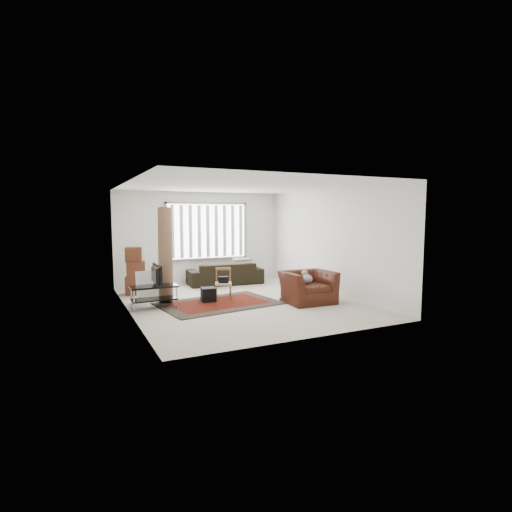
{
  "coord_description": "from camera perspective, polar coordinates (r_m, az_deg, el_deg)",
  "views": [
    {
      "loc": [
        -3.65,
        -8.44,
        2.06
      ],
      "look_at": [
        0.49,
        0.2,
        1.05
      ],
      "focal_mm": 28.0,
      "sensor_mm": 36.0,
      "label": 1
    }
  ],
  "objects": [
    {
      "name": "armchair",
      "position": [
        9.38,
        7.44,
        -4.08
      ],
      "size": [
        1.16,
        1.02,
        0.84
      ],
      "rotation": [
        0.0,
        0.0,
        -0.03
      ],
      "color": "#3D170C",
      "rests_on": "ground"
    },
    {
      "name": "subwoofer",
      "position": [
        9.45,
        -6.84,
        -5.47
      ],
      "size": [
        0.37,
        0.37,
        0.32
      ],
      "primitive_type": "cube",
      "rotation": [
        0.0,
        0.0,
        -0.14
      ],
      "color": "black",
      "rests_on": "persian_rug"
    },
    {
      "name": "moving_boxes",
      "position": [
        10.69,
        -16.88,
        -2.28
      ],
      "size": [
        0.57,
        0.54,
        1.21
      ],
      "color": "#562D1B",
      "rests_on": "ground"
    },
    {
      "name": "tv",
      "position": [
        8.97,
        -14.43,
        -2.65
      ],
      "size": [
        0.11,
        0.81,
        0.47
      ],
      "primitive_type": "imported",
      "rotation": [
        0.0,
        0.0,
        1.57
      ],
      "color": "black",
      "rests_on": "tv_stand"
    },
    {
      "name": "sofa",
      "position": [
        11.78,
        -4.44,
        -2.01
      ],
      "size": [
        2.23,
        1.1,
        0.83
      ],
      "primitive_type": "imported",
      "rotation": [
        0.0,
        0.0,
        3.07
      ],
      "color": "black",
      "rests_on": "ground"
    },
    {
      "name": "white_flatpack",
      "position": [
        9.9,
        -15.13,
        -4.09
      ],
      "size": [
        0.57,
        0.23,
        0.71
      ],
      "primitive_type": "cube",
      "rotation": [
        -0.15,
        0.0,
        0.08
      ],
      "color": "silver",
      "rests_on": "ground"
    },
    {
      "name": "persian_rug",
      "position": [
        9.28,
        -5.3,
        -6.76
      ],
      "size": [
        2.85,
        2.11,
        0.02
      ],
      "color": "black",
      "rests_on": "ground"
    },
    {
      "name": "rolled_rug",
      "position": [
        9.66,
        -12.83,
        0.27
      ],
      "size": [
        0.55,
        0.97,
        2.23
      ],
      "primitive_type": "cylinder",
      "rotation": [
        -0.27,
        0.0,
        -0.25
      ],
      "color": "brown",
      "rests_on": "ground"
    },
    {
      "name": "side_chair",
      "position": [
        9.77,
        -4.68,
        -3.7
      ],
      "size": [
        0.51,
        0.51,
        0.74
      ],
      "rotation": [
        0.0,
        0.0,
        -0.36
      ],
      "color": "tan",
      "rests_on": "ground"
    },
    {
      "name": "tv_stand",
      "position": [
        9.04,
        -14.37,
        -4.99
      ],
      "size": [
        1.01,
        0.45,
        0.5
      ],
      "color": "black",
      "rests_on": "ground"
    },
    {
      "name": "room",
      "position": [
        9.68,
        -3.24,
        4.23
      ],
      "size": [
        6.0,
        6.02,
        2.71
      ],
      "color": "beige",
      "rests_on": "ground"
    }
  ]
}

